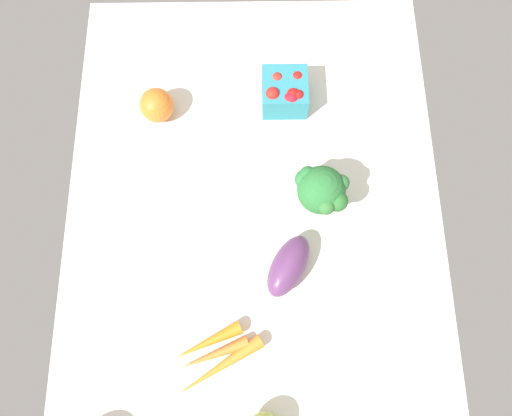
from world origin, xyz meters
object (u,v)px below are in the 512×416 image
(carrot_bunch, at_px, (216,356))
(berry_basket, at_px, (287,92))
(heirloom_tomato_orange, at_px, (159,105))
(broccoli_head, at_px, (324,190))
(eggplant, at_px, (291,266))

(carrot_bunch, height_order, berry_basket, berry_basket)
(heirloom_tomato_orange, relative_size, carrot_bunch, 0.43)
(carrot_bunch, relative_size, berry_basket, 1.79)
(berry_basket, distance_m, broccoli_head, 0.24)
(eggplant, bearing_deg, carrot_bunch, 167.51)
(berry_basket, bearing_deg, eggplant, -0.69)
(heirloom_tomato_orange, xyz_separation_m, eggplant, (0.34, 0.27, -0.01))
(eggplant, relative_size, carrot_bunch, 0.75)
(eggplant, xyz_separation_m, broccoli_head, (-0.14, 0.07, 0.04))
(eggplant, bearing_deg, berry_basket, 27.72)
(berry_basket, bearing_deg, broccoli_head, 14.65)
(eggplant, distance_m, berry_basket, 0.37)
(heirloom_tomato_orange, height_order, carrot_bunch, heirloom_tomato_orange)
(carrot_bunch, xyz_separation_m, broccoli_head, (-0.30, 0.21, 0.06))
(heirloom_tomato_orange, relative_size, eggplant, 0.56)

